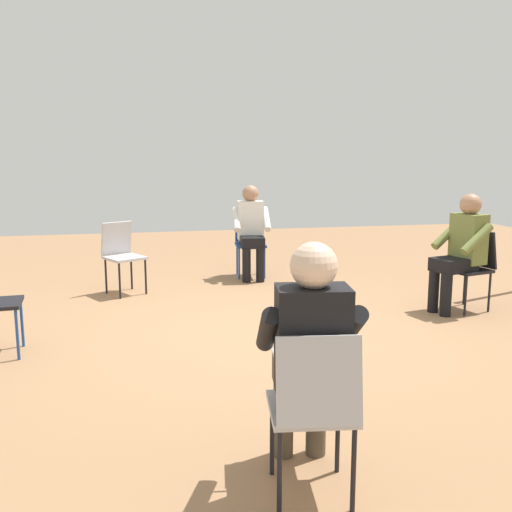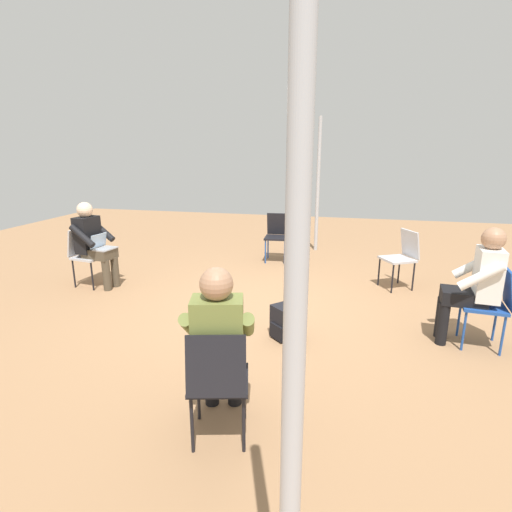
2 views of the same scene
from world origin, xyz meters
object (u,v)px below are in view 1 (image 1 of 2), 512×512
(person_in_white, at_px, (251,227))
(person_with_laptop, at_px, (309,350))
(chair_south, at_px, (472,264))
(chair_west, at_px, (314,403))
(chair_east, at_px, (250,240))
(backpack_near_laptop_user, at_px, (317,299))
(chair_northeast, at_px, (122,252))
(person_in_olive, at_px, (461,246))

(person_in_white, bearing_deg, person_with_laptop, 87.28)
(chair_south, height_order, person_in_white, person_in_white)
(chair_west, xyz_separation_m, person_with_laptop, (0.17, -0.02, 0.20))
(chair_east, relative_size, person_in_white, 0.69)
(chair_east, relative_size, backpack_near_laptop_user, 2.36)
(chair_east, height_order, chair_northeast, same)
(chair_west, height_order, person_in_olive, person_in_olive)
(chair_east, xyz_separation_m, chair_northeast, (-0.67, 1.70, 0.00))
(chair_northeast, relative_size, backpack_near_laptop_user, 2.36)
(chair_west, bearing_deg, person_in_olive, 56.98)
(chair_south, relative_size, person_in_olive, 0.69)
(chair_south, bearing_deg, person_in_white, 29.42)
(chair_west, bearing_deg, backpack_near_laptop_user, 79.60)
(chair_west, height_order, person_with_laptop, person_with_laptop)
(person_in_olive, height_order, backpack_near_laptop_user, person_in_olive)
(chair_northeast, height_order, person_with_laptop, person_with_laptop)
(chair_south, bearing_deg, person_in_olive, 90.00)
(chair_west, relative_size, chair_east, 1.00)
(chair_east, bearing_deg, person_in_olive, 133.95)
(person_with_laptop, xyz_separation_m, person_in_olive, (2.73, -2.53, 0.00))
(chair_south, xyz_separation_m, person_in_olive, (-0.04, 0.16, 0.20))
(person_in_white, bearing_deg, chair_northeast, 22.44)
(chair_west, relative_size, chair_northeast, 1.00)
(chair_east, height_order, person_with_laptop, person_with_laptop)
(backpack_near_laptop_user, bearing_deg, person_in_white, 9.25)
(chair_south, xyz_separation_m, person_with_laptop, (-2.77, 2.69, 0.20))
(chair_south, relative_size, backpack_near_laptop_user, 2.36)
(chair_south, xyz_separation_m, chair_northeast, (1.56, 3.64, 0.00))
(person_with_laptop, xyz_separation_m, backpack_near_laptop_user, (2.96, -1.03, -0.53))
(chair_west, xyz_separation_m, chair_east, (5.17, -0.77, 0.00))
(chair_east, distance_m, person_with_laptop, 5.06)
(chair_east, bearing_deg, person_in_white, 90.00)
(chair_west, height_order, chair_northeast, same)
(person_in_white, distance_m, backpack_near_laptop_user, 1.97)
(chair_west, relative_size, chair_south, 1.00)
(chair_east, bearing_deg, chair_northeast, 27.29)
(person_in_olive, bearing_deg, person_with_laptop, 123.18)
(chair_east, bearing_deg, backpack_near_laptop_user, 103.89)
(chair_west, bearing_deg, chair_east, 89.81)
(person_in_olive, xyz_separation_m, person_in_white, (2.10, 1.80, 0.00))
(person_in_olive, bearing_deg, chair_northeast, 51.15)
(chair_west, height_order, chair_south, same)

